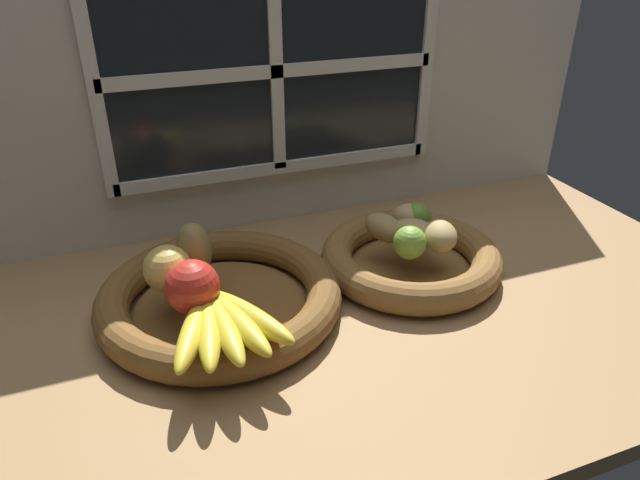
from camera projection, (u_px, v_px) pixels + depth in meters
ground_plane at (330, 295)px, 99.26cm from camera, size 140.00×90.00×3.00cm
back_wall at (273, 85)px, 109.65cm from camera, size 140.00×4.60×55.00cm
fruit_bowl_left at (220, 296)px, 91.59cm from camera, size 38.84×38.84×5.48cm
fruit_bowl_right at (410, 258)px, 102.35cm from camera, size 31.95×31.95×5.48cm
apple_red_front at (192, 287)px, 81.48cm from camera, size 7.93×7.93×7.93cm
apple_golden_left at (168, 269)px, 86.37cm from camera, size 7.33×7.33×7.33cm
pear_brown at (194, 249)px, 90.31cm from camera, size 6.61×7.19×8.73cm
banana_bunch_front at (222, 323)px, 77.84cm from camera, size 17.98×19.36×3.27cm
potato_large at (412, 231)px, 99.82cm from camera, size 9.51×8.22×4.78cm
potato_back at (410, 217)px, 104.31cm from camera, size 8.24×8.17×5.06cm
potato_small at (440, 236)px, 98.00cm from camera, size 8.16×9.17×5.09cm
potato_oblong at (384, 228)px, 101.08cm from camera, size 7.25×9.41×4.75cm
lime_near at (410, 243)px, 95.32cm from camera, size 5.66×5.66×5.66cm
lime_far at (417, 217)px, 104.12cm from camera, size 5.35×5.35×5.35cm
chili_pepper at (417, 238)px, 100.23cm from camera, size 10.44×6.06×2.32cm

